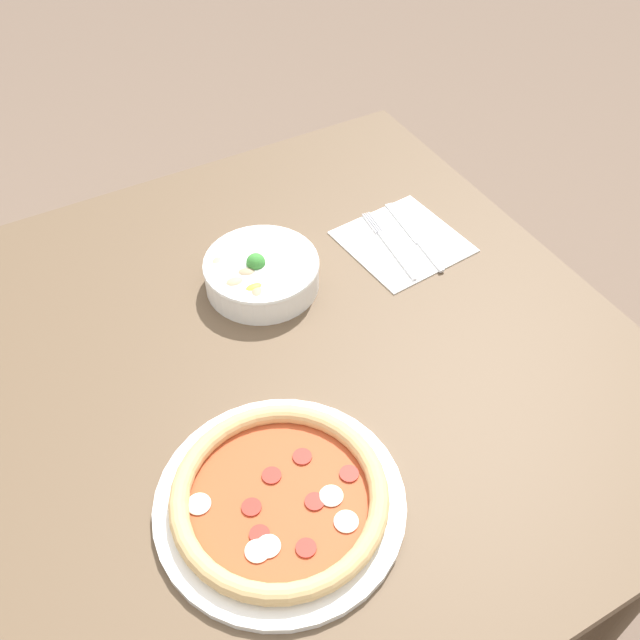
{
  "coord_description": "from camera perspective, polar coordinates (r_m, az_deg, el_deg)",
  "views": [
    {
      "loc": [
        -0.22,
        -0.66,
        1.57
      ],
      "look_at": [
        0.16,
        0.02,
        0.75
      ],
      "focal_mm": 40.0,
      "sensor_mm": 36.0,
      "label": 1
    }
  ],
  "objects": [
    {
      "name": "pizza",
      "position": [
        0.95,
        -3.24,
        -14.1
      ],
      "size": [
        0.33,
        0.33,
        0.04
      ],
      "color": "white",
      "rests_on": "dining_table"
    },
    {
      "name": "napkin",
      "position": [
        1.31,
        6.62,
        6.24
      ],
      "size": [
        0.21,
        0.21,
        0.0
      ],
      "color": "white",
      "rests_on": "dining_table"
    },
    {
      "name": "ground_plane",
      "position": [
        1.72,
        -4.62,
        -19.93
      ],
      "size": [
        8.0,
        8.0,
        0.0
      ],
      "primitive_type": "plane",
      "color": "brown"
    },
    {
      "name": "knife",
      "position": [
        1.31,
        7.71,
        6.45
      ],
      "size": [
        0.03,
        0.21,
        0.01
      ],
      "rotation": [
        0.0,
        0.0,
        1.47
      ],
      "color": "silver",
      "rests_on": "napkin"
    },
    {
      "name": "dining_table",
      "position": [
        1.16,
        -6.49,
        -7.24
      ],
      "size": [
        1.23,
        1.08,
        0.73
      ],
      "color": "brown",
      "rests_on": "ground_plane"
    },
    {
      "name": "bowl",
      "position": [
        1.2,
        -4.74,
        3.87
      ],
      "size": [
        0.19,
        0.19,
        0.07
      ],
      "color": "white",
      "rests_on": "dining_table"
    },
    {
      "name": "fork",
      "position": [
        1.29,
        5.59,
        5.92
      ],
      "size": [
        0.03,
        0.2,
        0.0
      ],
      "rotation": [
        0.0,
        0.0,
        1.47
      ],
      "color": "silver",
      "rests_on": "napkin"
    }
  ]
}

